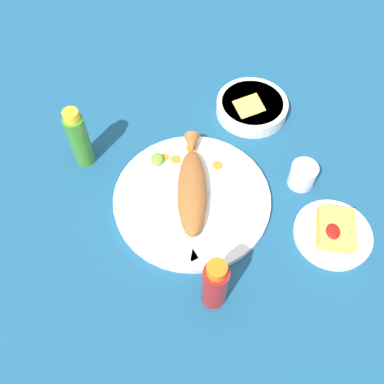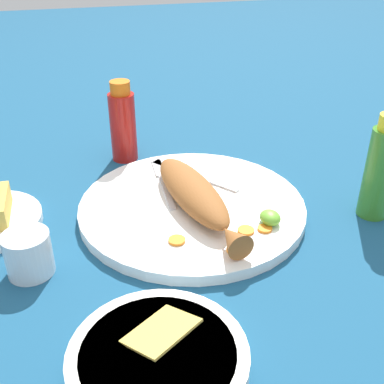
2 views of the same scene
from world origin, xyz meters
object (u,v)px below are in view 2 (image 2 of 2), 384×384
object	(u,v)px
main_plate	(192,207)
fork_far	(188,173)
hot_sauce_bottle_red	(123,124)
salt_cup	(29,256)
fried_fish	(196,195)
hot_sauce_bottle_green	(380,170)
fork_near	(162,178)
guacamole_bowl	(158,362)

from	to	relation	value
main_plate	fork_far	distance (m)	0.10
hot_sauce_bottle_red	salt_cup	xyz separation A→B (m)	(-0.32, 0.17, -0.05)
fried_fish	hot_sauce_bottle_red	xyz separation A→B (m)	(0.24, 0.08, 0.03)
hot_sauce_bottle_green	salt_cup	size ratio (longest dim) A/B	2.70
hot_sauce_bottle_green	hot_sauce_bottle_red	bearing A→B (deg)	50.35
fork_near	fork_far	bearing A→B (deg)	-81.25
fork_near	hot_sauce_bottle_green	bearing A→B (deg)	-116.56
main_plate	fork_near	bearing A→B (deg)	19.96
fork_far	guacamole_bowl	xyz separation A→B (m)	(-0.40, 0.13, 0.00)
fork_near	fork_far	world-z (taller)	same
hot_sauce_bottle_red	hot_sauce_bottle_green	bearing A→B (deg)	-129.65
fried_fish	salt_cup	xyz separation A→B (m)	(-0.08, 0.25, -0.01)
fried_fish	fork_far	world-z (taller)	fried_fish
salt_cup	guacamole_bowl	xyz separation A→B (m)	(-0.21, -0.14, -0.01)
fork_near	guacamole_bowl	xyz separation A→B (m)	(-0.40, 0.08, 0.00)
fork_far	salt_cup	xyz separation A→B (m)	(-0.19, 0.27, 0.01)
fork_far	guacamole_bowl	bearing A→B (deg)	123.24
fork_far	hot_sauce_bottle_red	xyz separation A→B (m)	(0.13, 0.10, 0.05)
fork_near	fried_fish	bearing A→B (deg)	-160.19
fork_near	main_plate	bearing A→B (deg)	-158.79
main_plate	salt_cup	size ratio (longest dim) A/B	5.78
fork_far	hot_sauce_bottle_red	distance (m)	0.17
salt_cup	fork_far	bearing A→B (deg)	-54.69
salt_cup	guacamole_bowl	world-z (taller)	salt_cup
guacamole_bowl	hot_sauce_bottle_green	bearing A→B (deg)	-59.99
salt_cup	fried_fish	bearing A→B (deg)	-72.56
main_plate	fork_far	size ratio (longest dim) A/B	2.42
fork_far	salt_cup	bearing A→B (deg)	86.51
fork_near	fork_far	size ratio (longest dim) A/B	1.21
fork_near	guacamole_bowl	world-z (taller)	guacamole_bowl
main_plate	guacamole_bowl	size ratio (longest dim) A/B	1.93
salt_cup	guacamole_bowl	size ratio (longest dim) A/B	0.33
fork_far	hot_sauce_bottle_red	bearing A→B (deg)	-1.47
guacamole_bowl	hot_sauce_bottle_red	bearing A→B (deg)	-3.43
fork_far	hot_sauce_bottle_green	distance (m)	0.32
fork_far	guacamole_bowl	size ratio (longest dim) A/B	0.80
hot_sauce_bottle_green	salt_cup	distance (m)	0.54
fried_fish	guacamole_bowl	size ratio (longest dim) A/B	1.51
main_plate	fried_fish	xyz separation A→B (m)	(-0.01, -0.00, 0.03)
fork_far	salt_cup	distance (m)	0.33
fried_fish	hot_sauce_bottle_red	distance (m)	0.26
main_plate	fork_far	bearing A→B (deg)	-10.12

